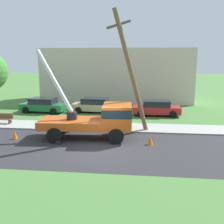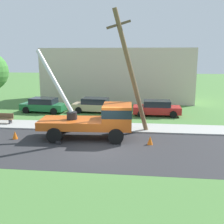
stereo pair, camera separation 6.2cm
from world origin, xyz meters
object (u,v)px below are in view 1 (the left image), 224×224
at_px(traffic_cone_behind, 15,135).
at_px(parked_sedan_green, 43,105).
at_px(park_bench, 3,119).
at_px(traffic_cone_ahead, 150,140).
at_px(parked_sedan_red, 156,108).
at_px(utility_truck, 98,118).
at_px(leaning_utility_pole, 131,72).
at_px(parked_sedan_tan, 95,105).

height_order(traffic_cone_behind, parked_sedan_green, parked_sedan_green).
bearing_deg(traffic_cone_behind, park_bench, 126.66).
xyz_separation_m(traffic_cone_ahead, park_bench, (-11.85, 3.90, 0.18)).
bearing_deg(park_bench, traffic_cone_ahead, -18.19).
distance_m(parked_sedan_green, park_bench, 5.36).
height_order(traffic_cone_behind, parked_sedan_red, parked_sedan_red).
distance_m(utility_truck, parked_sedan_green, 10.58).
bearing_deg(leaning_utility_pole, traffic_cone_behind, -163.02).
relative_size(traffic_cone_ahead, parked_sedan_tan, 0.12).
xyz_separation_m(traffic_cone_ahead, parked_sedan_tan, (-5.23, 9.57, 0.43)).
distance_m(parked_sedan_green, parked_sedan_tan, 5.15).
relative_size(traffic_cone_ahead, traffic_cone_behind, 1.00).
height_order(utility_truck, park_bench, utility_truck).
bearing_deg(traffic_cone_behind, leaning_utility_pole, 16.98).
height_order(utility_truck, leaning_utility_pole, leaning_utility_pole).
bearing_deg(parked_sedan_red, leaning_utility_pole, -109.19).
xyz_separation_m(traffic_cone_behind, parked_sedan_tan, (3.84, 9.41, 0.43)).
xyz_separation_m(leaning_utility_pole, parked_sedan_red, (2.18, 6.25, -3.74)).
distance_m(utility_truck, parked_sedan_tan, 8.78).
bearing_deg(leaning_utility_pole, utility_truck, -144.39).
relative_size(utility_truck, traffic_cone_ahead, 12.31).
height_order(leaning_utility_pole, parked_sedan_tan, leaning_utility_pole).
bearing_deg(park_bench, parked_sedan_tan, 40.56).
height_order(utility_truck, parked_sedan_tan, utility_truck).
xyz_separation_m(utility_truck, traffic_cone_behind, (-5.58, -0.84, -1.13)).
bearing_deg(parked_sedan_tan, traffic_cone_behind, -112.21).
bearing_deg(traffic_cone_ahead, parked_sedan_green, 138.88).
xyz_separation_m(traffic_cone_behind, parked_sedan_green, (-1.28, 8.88, 0.43)).
bearing_deg(parked_sedan_green, leaning_utility_pole, -36.09).
distance_m(traffic_cone_behind, park_bench, 4.67).
distance_m(parked_sedan_tan, parked_sedan_red, 6.07).
relative_size(utility_truck, leaning_utility_pole, 0.79).
bearing_deg(parked_sedan_green, park_bench, -106.37).
xyz_separation_m(parked_sedan_tan, park_bench, (-6.63, -5.67, -0.25)).
height_order(leaning_utility_pole, parked_sedan_red, leaning_utility_pole).
distance_m(leaning_utility_pole, traffic_cone_behind, 9.05).
distance_m(utility_truck, park_bench, 8.90).
bearing_deg(traffic_cone_ahead, park_bench, 161.81).
relative_size(parked_sedan_tan, park_bench, 2.84).
bearing_deg(traffic_cone_behind, utility_truck, 8.55).
xyz_separation_m(parked_sedan_tan, parked_sedan_red, (6.01, -0.82, 0.00)).
bearing_deg(parked_sedan_tan, parked_sedan_green, -174.00).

